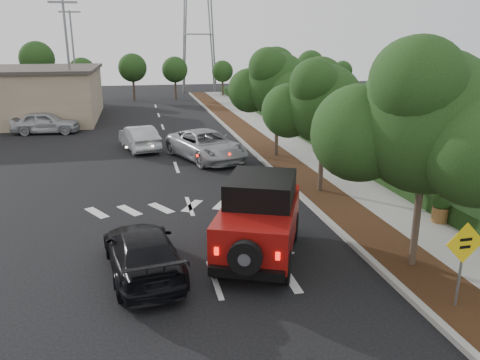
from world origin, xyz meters
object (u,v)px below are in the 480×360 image
object	(u,v)px
silver_suv_ahead	(206,145)
black_suv_oncoming	(142,252)
speed_hump_sign	(463,253)
red_jeep	(260,216)

from	to	relation	value
silver_suv_ahead	black_suv_oncoming	distance (m)	13.13
silver_suv_ahead	speed_hump_sign	xyz separation A→B (m)	(3.66, -16.11, 0.70)
red_jeep	black_suv_oncoming	xyz separation A→B (m)	(-3.48, -0.55, -0.56)
silver_suv_ahead	black_suv_oncoming	world-z (taller)	silver_suv_ahead
red_jeep	silver_suv_ahead	xyz separation A→B (m)	(0.13, 12.08, -0.43)
red_jeep	black_suv_oncoming	world-z (taller)	red_jeep
black_suv_oncoming	speed_hump_sign	xyz separation A→B (m)	(7.27, -3.49, 0.83)
red_jeep	speed_hump_sign	xyz separation A→B (m)	(3.79, -4.03, 0.27)
silver_suv_ahead	speed_hump_sign	size ratio (longest dim) A/B	2.63
silver_suv_ahead	speed_hump_sign	bearing A→B (deg)	-97.92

